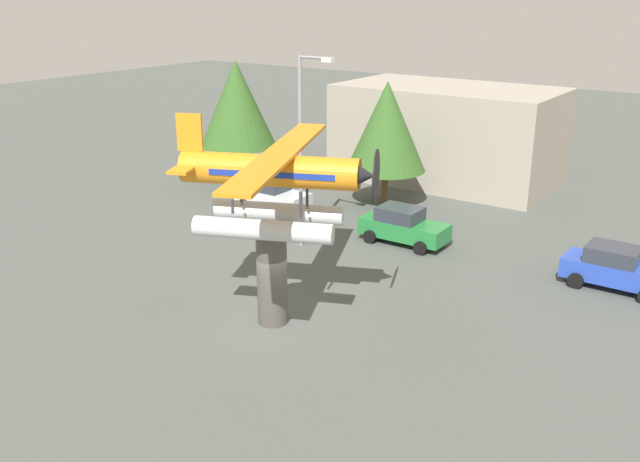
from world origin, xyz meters
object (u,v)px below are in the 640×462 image
at_px(floatplane_monument, 273,184).
at_px(car_far_blue, 616,268).
at_px(car_near_silver, 272,195).
at_px(car_mid_green, 403,226).
at_px(streetlight_primary, 303,141).
at_px(tree_east, 387,126).
at_px(tree_west, 237,104).
at_px(display_pedestal, 272,277).
at_px(storefront_building, 448,134).

xyz_separation_m(floatplane_monument, car_far_blue, (9.35, 10.32, -4.35)).
bearing_deg(car_near_silver, car_mid_green, -3.36).
relative_size(car_mid_green, streetlight_primary, 0.47).
height_order(car_far_blue, tree_east, tree_east).
bearing_deg(tree_west, display_pedestal, -45.14).
bearing_deg(storefront_building, floatplane_monument, -80.42).
distance_m(floatplane_monument, car_far_blue, 14.59).
bearing_deg(storefront_building, car_far_blue, -41.69).
bearing_deg(streetlight_primary, tree_west, 146.05).
bearing_deg(storefront_building, car_mid_green, -73.89).
relative_size(car_far_blue, tree_west, 0.55).
bearing_deg(streetlight_primary, car_mid_green, 39.97).
xyz_separation_m(car_mid_green, storefront_building, (-3.44, 11.90, 2.07)).
bearing_deg(car_near_silver, tree_west, 148.43).
relative_size(display_pedestal, tree_east, 0.52).
relative_size(streetlight_primary, tree_east, 1.28).
bearing_deg(tree_east, display_pedestal, -75.01).
height_order(display_pedestal, tree_east, tree_east).
bearing_deg(car_near_silver, floatplane_monument, -50.52).
xyz_separation_m(streetlight_primary, tree_east, (-0.26, 7.99, -0.62)).
height_order(floatplane_monument, streetlight_primary, streetlight_primary).
bearing_deg(car_near_silver, streetlight_primary, -36.34).
bearing_deg(display_pedestal, streetlight_primary, 118.08).
height_order(car_near_silver, tree_west, tree_west).
bearing_deg(tree_west, streetlight_primary, -33.95).
bearing_deg(car_far_blue, storefront_building, 138.31).
distance_m(car_near_silver, car_mid_green, 8.43).
distance_m(car_far_blue, tree_west, 23.73).
bearing_deg(car_mid_green, display_pedestal, -89.15).
xyz_separation_m(floatplane_monument, car_near_silver, (-8.68, 10.54, -4.35)).
height_order(car_far_blue, streetlight_primary, streetlight_primary).
height_order(car_mid_green, car_far_blue, same).
bearing_deg(storefront_building, tree_west, -140.59).
distance_m(streetlight_primary, tree_west, 11.92).
bearing_deg(storefront_building, streetlight_primary, -90.70).
bearing_deg(tree_east, car_far_blue, -19.15).
distance_m(car_mid_green, car_far_blue, 9.62).
xyz_separation_m(car_near_silver, tree_east, (4.53, 4.47, 3.57)).
bearing_deg(floatplane_monument, storefront_building, 76.01).
xyz_separation_m(display_pedestal, car_near_silver, (-8.56, 10.59, -0.90)).
relative_size(floatplane_monument, car_near_silver, 2.37).
bearing_deg(tree_west, car_near_silver, -31.57).
relative_size(display_pedestal, storefront_building, 0.27).
bearing_deg(floatplane_monument, car_mid_green, 67.97).
xyz_separation_m(car_near_silver, car_mid_green, (8.41, -0.49, 0.00)).
bearing_deg(tree_west, floatplane_monument, -44.78).
xyz_separation_m(floatplane_monument, streetlight_primary, (-3.89, 7.01, -0.16)).
height_order(car_near_silver, tree_east, tree_east).
height_order(streetlight_primary, storefront_building, streetlight_primary).
bearing_deg(display_pedestal, car_mid_green, 90.85).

